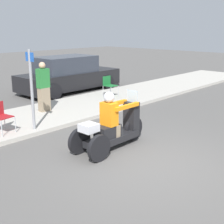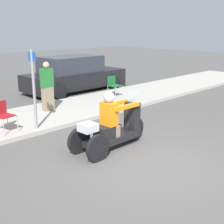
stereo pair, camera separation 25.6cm
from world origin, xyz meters
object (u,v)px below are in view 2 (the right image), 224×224
object	(u,v)px
motorcycle_trike	(112,128)
parked_car_lot_right	(74,75)
folding_chair_set_back	(114,84)
street_sign	(34,86)
spectator_mid_group	(47,87)
folding_chair_curbside	(2,113)

from	to	relation	value
motorcycle_trike	parked_car_lot_right	xyz separation A→B (m)	(3.79, 6.30, 0.24)
folding_chair_set_back	parked_car_lot_right	bearing A→B (deg)	91.80
parked_car_lot_right	street_sign	bearing A→B (deg)	-138.44
spectator_mid_group	parked_car_lot_right	world-z (taller)	spectator_mid_group
spectator_mid_group	parked_car_lot_right	distance (m)	4.02
folding_chair_curbside	parked_car_lot_right	size ratio (longest dim) A/B	0.17
folding_chair_set_back	parked_car_lot_right	size ratio (longest dim) A/B	0.17
street_sign	folding_chair_curbside	bearing A→B (deg)	151.36
motorcycle_trike	folding_chair_set_back	size ratio (longest dim) A/B	2.69
folding_chair_curbside	parked_car_lot_right	bearing A→B (deg)	34.11
motorcycle_trike	folding_chair_set_back	distance (m)	5.43
folding_chair_set_back	motorcycle_trike	bearing A→B (deg)	-135.53
parked_car_lot_right	street_sign	xyz separation A→B (m)	(-4.47, -3.96, 0.56)
folding_chair_set_back	folding_chair_curbside	bearing A→B (deg)	-168.88
spectator_mid_group	motorcycle_trike	bearing A→B (deg)	-100.19
spectator_mid_group	street_sign	distance (m)	2.01
motorcycle_trike	parked_car_lot_right	bearing A→B (deg)	58.95
spectator_mid_group	street_sign	world-z (taller)	street_sign
motorcycle_trike	spectator_mid_group	distance (m)	3.85
motorcycle_trike	street_sign	distance (m)	2.56
folding_chair_curbside	motorcycle_trike	bearing A→B (deg)	-62.48
spectator_mid_group	folding_chair_curbside	xyz separation A→B (m)	(-2.11, -1.01, -0.29)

